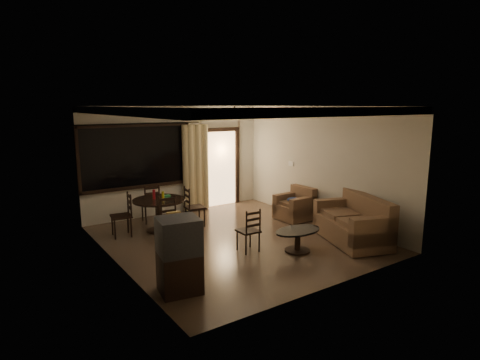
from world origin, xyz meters
TOP-DOWN VIEW (x-y plane):
  - ground at (0.00, 0.00)m, footprint 5.50×5.50m
  - room_shell at (0.59, 1.77)m, footprint 5.50×6.70m
  - dining_table at (-1.08, 1.45)m, footprint 1.18×1.18m
  - dining_chair_west at (-1.91, 1.56)m, footprint 0.47×0.47m
  - dining_chair_east at (-0.26, 1.34)m, footprint 0.47×0.47m
  - dining_chair_south at (-1.20, 0.60)m, footprint 0.47×0.52m
  - dining_chair_north at (-0.98, 2.23)m, footprint 0.47×0.47m
  - tv_cabinet at (-2.05, -1.55)m, footprint 0.70×0.65m
  - sofa at (1.99, -1.53)m, footprint 1.49×1.99m
  - armchair at (2.10, 0.40)m, footprint 0.79×0.79m
  - coffee_table at (0.61, -1.30)m, footprint 1.01×0.60m
  - side_chair at (-0.17, -0.75)m, footprint 0.40×0.40m

SIDE VIEW (x-z plane):
  - ground at x=0.00m, z-range 0.00..0.00m
  - side_chair at x=-0.17m, z-range -0.18..0.69m
  - dining_chair_west at x=-1.91m, z-range -0.19..0.76m
  - dining_chair_east at x=-0.26m, z-range -0.19..0.76m
  - dining_chair_north at x=-0.98m, z-range -0.19..0.76m
  - coffee_table at x=0.61m, z-range 0.07..0.51m
  - dining_chair_south at x=-1.20m, z-range -0.17..0.78m
  - armchair at x=2.10m, z-range -0.07..0.72m
  - sofa at x=1.99m, z-range -0.10..0.85m
  - dining_table at x=-1.08m, z-range 0.10..1.06m
  - tv_cabinet at x=-2.05m, z-range 0.00..1.17m
  - room_shell at x=0.59m, z-range -0.92..4.58m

